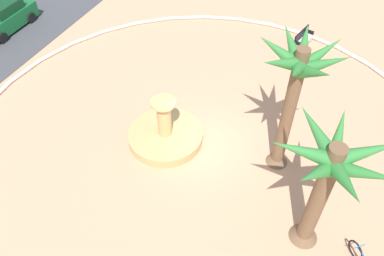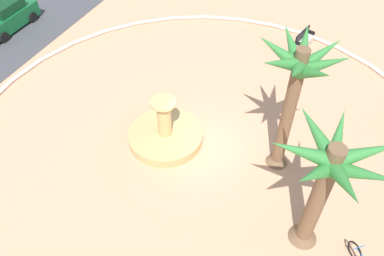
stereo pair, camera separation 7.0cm
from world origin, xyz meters
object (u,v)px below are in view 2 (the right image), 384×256
palm_tree_near_fountain (296,80)px  palm_tree_by_curb (327,176)px  fountain (165,135)px  parked_car_second (6,17)px  bench_east (304,42)px

palm_tree_near_fountain → palm_tree_by_curb: 3.63m
fountain → palm_tree_by_curb: 7.80m
fountain → palm_tree_near_fountain: size_ratio=0.56×
parked_car_second → palm_tree_by_curb: bearing=-108.7°
bench_east → palm_tree_near_fountain: bearing=-174.2°
fountain → palm_tree_by_curb: bearing=-108.8°
palm_tree_near_fountain → fountain: bearing=99.2°
palm_tree_by_curb → parked_car_second: 20.91m
fountain → palm_tree_by_curb: size_ratio=0.64×
palm_tree_near_fountain → parked_car_second: (3.58, 17.81, -3.62)m
palm_tree_by_curb → bench_east: size_ratio=3.06×
palm_tree_near_fountain → palm_tree_by_curb: (-3.06, -1.81, -0.74)m
palm_tree_near_fountain → parked_car_second: size_ratio=1.48×
fountain → palm_tree_by_curb: (-2.27, -6.67, 3.33)m
bench_east → parked_car_second: bearing=107.6°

